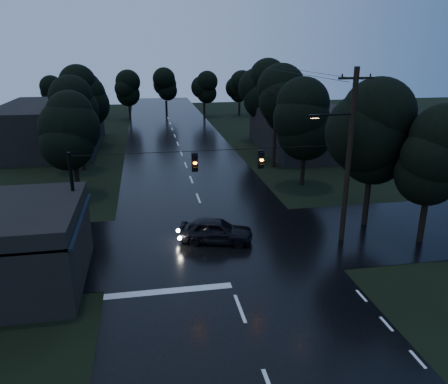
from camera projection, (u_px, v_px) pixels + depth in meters
name	position (u px, v px, depth m)	size (l,w,h in m)	color
main_road	(186.00, 165.00, 42.57)	(12.00, 120.00, 0.02)	black
cross_street	(215.00, 242.00, 25.77)	(60.00, 9.00, 0.02)	black
building_far_right	(309.00, 131.00, 47.97)	(10.00, 14.00, 4.40)	black
building_far_left	(52.00, 127.00, 48.76)	(10.00, 16.00, 5.00)	black
utility_pole_main	(348.00, 154.00, 24.42)	(3.50, 0.30, 10.00)	black
utility_pole_far	(275.00, 127.00, 40.88)	(2.00, 0.30, 7.50)	black
anchor_pole_left	(75.00, 209.00, 22.62)	(0.18, 0.18, 6.00)	black
span_signals	(228.00, 160.00, 23.26)	(15.00, 0.37, 1.12)	black
tree_corner_near	(374.00, 133.00, 26.49)	(4.48, 4.48, 9.44)	black
tree_corner_far	(433.00, 155.00, 24.27)	(3.92, 3.92, 8.26)	black
tree_left_a	(72.00, 129.00, 31.93)	(3.92, 3.92, 8.26)	black
tree_left_b	(77.00, 110.00, 39.18)	(4.20, 4.20, 8.85)	black
tree_left_c	(84.00, 94.00, 48.30)	(4.48, 4.48, 9.44)	black
tree_right_a	(306.00, 117.00, 34.85)	(4.20, 4.20, 8.85)	black
tree_right_b	(283.00, 101.00, 42.30)	(4.48, 4.48, 9.44)	black
tree_right_c	(262.00, 88.00, 51.62)	(4.76, 4.76, 10.03)	black
car	(216.00, 230.00, 25.62)	(1.73, 4.31, 1.47)	black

